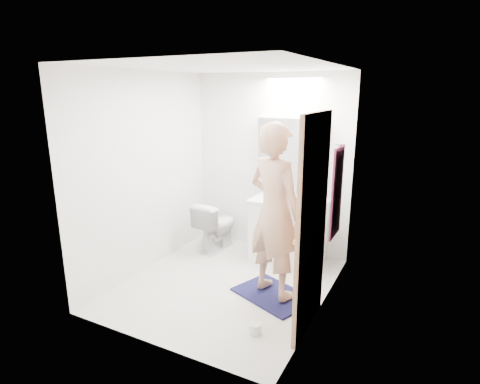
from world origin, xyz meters
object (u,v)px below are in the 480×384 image
Objects in this scene: vanity_cabinet at (288,231)px; medicine_cabinet at (290,144)px; soap_bottle_b at (285,188)px; toothbrush_cup at (307,195)px; person at (275,211)px; toilet_paper_roll at (255,329)px; toilet at (216,225)px; soap_bottle_a at (275,186)px.

vanity_cabinet is 1.13m from medicine_cabinet.
soap_bottle_b is 0.32m from toothbrush_cup.
toothbrush_cup is at bearing -68.22° from person.
toothbrush_cup is at bearing -10.41° from medicine_cabinet.
vanity_cabinet is at bearing -54.04° from soap_bottle_b.
toilet is at bearing 130.66° from toilet_paper_roll.
toothbrush_cup is at bearing 1.31° from soap_bottle_a.
person is (1.21, -0.85, 0.62)m from toilet.
medicine_cabinet is 1.27× the size of toilet.
toothbrush_cup is 2.00m from toilet_paper_roll.
toilet_paper_roll is (0.11, -0.70, -0.92)m from person.
toothbrush_cup is (0.19, 0.16, 0.48)m from vanity_cabinet.
soap_bottle_a is at bearing 107.11° from toilet_paper_roll.
medicine_cabinet reaches higher than soap_bottle_b.
medicine_cabinet reaches higher than soap_bottle_a.
soap_bottle_a reaches higher than vanity_cabinet.
medicine_cabinet is (-0.09, 0.21, 1.11)m from vanity_cabinet.
toothbrush_cup is at bearing 40.79° from vanity_cabinet.
soap_bottle_a is (0.77, 0.27, 0.59)m from toilet.
toilet is 0.38× the size of person.
vanity_cabinet is 1.30× the size of toilet.
soap_bottle_a is 0.13m from soap_bottle_b.
vanity_cabinet is 4.80× the size of soap_bottle_b.
toilet_paper_roll is at bearing -76.66° from soap_bottle_b.
vanity_cabinet is at bearing -139.21° from toothbrush_cup.
person is 1.16m from toilet_paper_roll.
medicine_cabinet is at bearing 34.44° from soap_bottle_b.
soap_bottle_a is at bearing 149.17° from vanity_cabinet.
soap_bottle_b is 1.79× the size of toothbrush_cup.
soap_bottle_b reaches higher than toilet_paper_roll.
medicine_cabinet is at bearing 112.47° from vanity_cabinet.
medicine_cabinet is at bearing 169.59° from toothbrush_cup.
medicine_cabinet is 8.38× the size of toothbrush_cup.
soap_bottle_a is 2.09m from toilet_paper_roll.
toilet_paper_roll is at bearing -78.14° from medicine_cabinet.
toilet is 6.28× the size of toilet_paper_roll.
soap_bottle_b is (0.12, 0.03, -0.02)m from soap_bottle_a.
toilet is (-0.94, -0.33, -1.15)m from medicine_cabinet.
toilet is 6.58× the size of toothbrush_cup.
toothbrush_cup is (0.44, 0.01, -0.07)m from soap_bottle_a.
toilet is at bearing -13.45° from person.
medicine_cabinet is 3.71× the size of soap_bottle_a.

